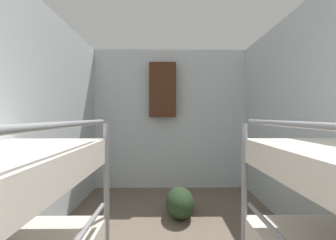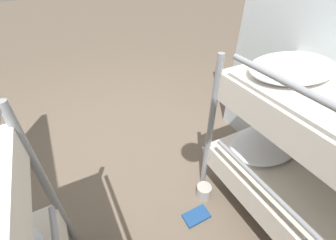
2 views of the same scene
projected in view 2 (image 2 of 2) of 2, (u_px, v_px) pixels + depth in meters
The scene contains 3 objects.
ground_plane at pixel (123, 160), 2.21m from camera, with size 20.00×20.00×0.00m, color #6B5B4C.
tin_can at pixel (204, 191), 1.86m from camera, with size 0.12×0.12×0.12m.
floor_book at pixel (196, 216), 1.73m from camera, with size 0.20×0.11×0.02m.
Camera 2 is at (0.31, 1.55, 1.66)m, focal length 24.00 mm.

